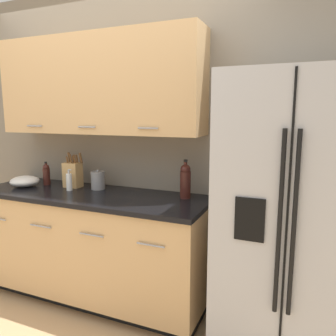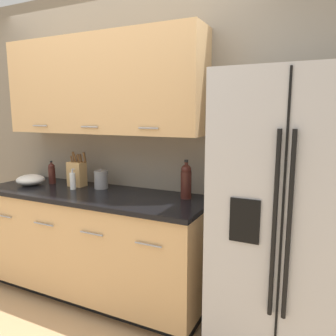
# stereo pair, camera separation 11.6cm
# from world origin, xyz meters

# --- Properties ---
(wall_back) EXTENTS (10.00, 0.39, 2.60)m
(wall_back) POSITION_xyz_m (-0.01, 1.12, 1.42)
(wall_back) COLOR gray
(wall_back) RESTS_ON ground_plane
(counter_unit) EXTENTS (1.97, 0.64, 0.91)m
(counter_unit) POSITION_xyz_m (-0.05, 0.83, 0.46)
(counter_unit) COLOR black
(counter_unit) RESTS_ON ground_plane
(refrigerator) EXTENTS (0.84, 0.75, 1.79)m
(refrigerator) POSITION_xyz_m (1.48, 0.78, 0.90)
(refrigerator) COLOR #B2B2B5
(refrigerator) RESTS_ON ground_plane
(knife_block) EXTENTS (0.16, 0.10, 0.31)m
(knife_block) POSITION_xyz_m (-0.31, 0.94, 1.03)
(knife_block) COLOR tan
(knife_block) RESTS_ON counter_unit
(wine_bottle) EXTENTS (0.08, 0.08, 0.30)m
(wine_bottle) POSITION_xyz_m (0.73, 0.97, 1.05)
(wine_bottle) COLOR #3D1914
(wine_bottle) RESTS_ON counter_unit
(soap_dispenser) EXTENTS (0.05, 0.05, 0.18)m
(soap_dispenser) POSITION_xyz_m (-0.26, 0.83, 0.99)
(soap_dispenser) COLOR white
(soap_dispenser) RESTS_ON counter_unit
(oil_bottle) EXTENTS (0.06, 0.06, 0.21)m
(oil_bottle) POSITION_xyz_m (-0.59, 0.93, 1.01)
(oil_bottle) COLOR #3D1914
(oil_bottle) RESTS_ON counter_unit
(steel_canister) EXTENTS (0.12, 0.12, 0.17)m
(steel_canister) POSITION_xyz_m (-0.06, 0.96, 0.99)
(steel_canister) COLOR gray
(steel_canister) RESTS_ON counter_unit
(mixing_bowl) EXTENTS (0.25, 0.25, 0.09)m
(mixing_bowl) POSITION_xyz_m (-0.72, 0.80, 0.96)
(mixing_bowl) COLOR white
(mixing_bowl) RESTS_ON counter_unit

